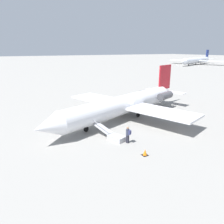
# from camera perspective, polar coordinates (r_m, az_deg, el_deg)

# --- Properties ---
(ground_plane) EXTENTS (600.00, 600.00, 0.00)m
(ground_plane) POSITION_cam_1_polar(r_m,az_deg,el_deg) (30.30, 2.75, -1.75)
(ground_plane) COLOR gray
(airplane_main) EXTENTS (26.08, 20.09, 6.73)m
(airplane_main) POSITION_cam_1_polar(r_m,az_deg,el_deg) (30.42, 3.85, 2.25)
(airplane_main) COLOR silver
(airplane_main) RESTS_ON ground
(airplane_far_right) EXTENTS (43.03, 33.88, 8.79)m
(airplane_far_right) POSITION_cam_1_polar(r_m,az_deg,el_deg) (148.00, 21.28, 12.49)
(airplane_far_right) COLOR silver
(airplane_far_right) RESTS_ON ground
(boarding_stairs) EXTENTS (2.27, 4.12, 1.68)m
(boarding_stairs) POSITION_cam_1_polar(r_m,az_deg,el_deg) (23.43, 0.43, -6.27)
(boarding_stairs) COLOR #B2B2B7
(boarding_stairs) RESTS_ON ground
(passenger) EXTENTS (0.43, 0.57, 1.74)m
(passenger) POSITION_cam_1_polar(r_m,az_deg,el_deg) (22.35, 4.18, -5.70)
(passenger) COLOR #23232D
(passenger) RESTS_ON ground
(traffic_cone_near_stairs) EXTENTS (0.53, 0.53, 0.58)m
(traffic_cone_near_stairs) POSITION_cam_1_polar(r_m,az_deg,el_deg) (20.34, 8.62, -10.43)
(traffic_cone_near_stairs) COLOR black
(traffic_cone_near_stairs) RESTS_ON ground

